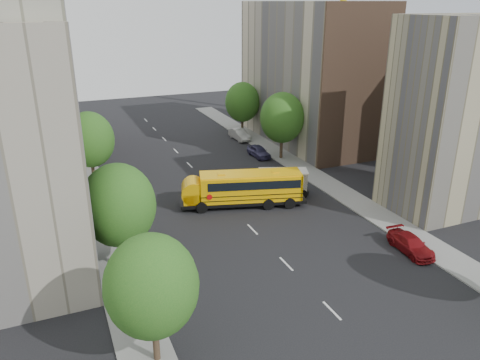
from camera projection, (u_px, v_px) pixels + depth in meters
ground at (243, 220)px, 41.06m from camera, size 120.00×120.00×0.00m
sidewalk_left at (101, 219)px, 41.17m from camera, size 3.00×80.00×0.12m
sidewalk_right at (324, 182)px, 49.50m from camera, size 3.00×80.00×0.12m
lane_markings at (206, 182)px, 49.66m from camera, size 0.15×64.00×0.01m
building_left_redbrick at (15, 103)px, 56.31m from camera, size 10.00×15.00×13.00m
building_right_near at (454, 118)px, 40.66m from camera, size 10.00×7.00×17.00m
building_right_far at (309, 74)px, 61.57m from camera, size 10.00×22.00×18.00m
building_right_sidewall at (360, 87)px, 52.10m from camera, size 10.10×0.30×18.00m
street_tree_0 at (152, 286)px, 23.36m from camera, size 4.80×4.80×7.41m
street_tree_1 at (118, 205)px, 31.86m from camera, size 5.12×5.12×7.90m
street_tree_2 at (89, 140)px, 47.40m from camera, size 4.99×4.99×7.71m
street_tree_4 at (282, 118)px, 55.28m from camera, size 5.25×5.25×8.10m
street_tree_5 at (242, 102)px, 65.74m from camera, size 4.86×4.86×7.51m
school_bus at (242, 187)px, 43.34m from camera, size 11.90×5.74×3.28m
safari_truck at (279, 182)px, 46.01m from camera, size 6.22×4.04×2.52m
parked_car_0 at (154, 263)px, 32.92m from camera, size 2.00×4.26×1.41m
parked_car_1 at (115, 193)px, 45.09m from camera, size 1.72×4.01×1.28m
parked_car_2 at (95, 149)px, 58.68m from camera, size 2.58×4.94×1.33m
parked_car_3 at (411, 244)px, 35.64m from camera, size 2.08×4.51×1.28m
parked_car_4 at (259, 151)px, 57.49m from camera, size 1.81×4.16×1.40m
parked_car_5 at (240, 134)px, 64.67m from camera, size 1.77×4.52×1.47m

